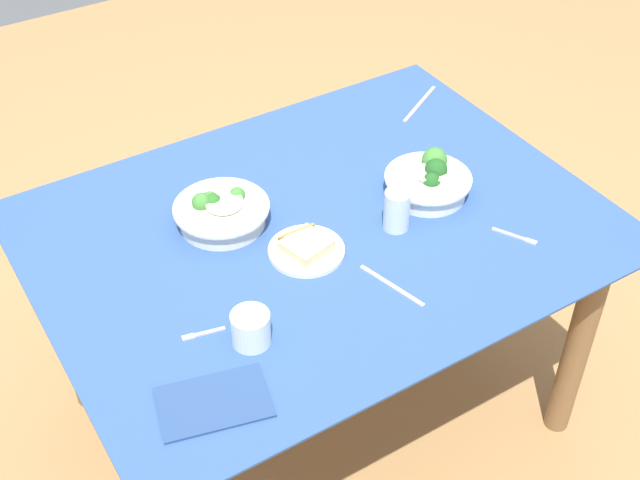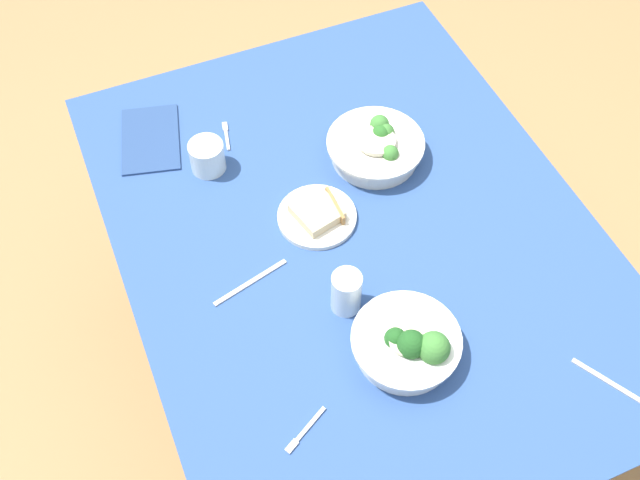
{
  "view_description": "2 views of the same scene",
  "coord_description": "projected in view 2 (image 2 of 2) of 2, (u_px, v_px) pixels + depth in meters",
  "views": [
    {
      "loc": [
        0.84,
        1.37,
        2.06
      ],
      "look_at": [
        0.03,
        0.05,
        0.72
      ],
      "focal_mm": 47.85,
      "sensor_mm": 36.0,
      "label": 1
    },
    {
      "loc": [
        -0.88,
        0.46,
        2.1
      ],
      "look_at": [
        0.02,
        0.09,
        0.72
      ],
      "focal_mm": 42.2,
      "sensor_mm": 36.0,
      "label": 2
    }
  ],
  "objects": [
    {
      "name": "bread_side_plate",
      "position": [
        317.0,
        215.0,
        1.71
      ],
      "size": [
        0.18,
        0.18,
        0.04
      ],
      "color": "silver",
      "rests_on": "dining_table"
    },
    {
      "name": "broccoli_bowl_far",
      "position": [
        408.0,
        345.0,
        1.5
      ],
      "size": [
        0.22,
        0.22,
        0.1
      ],
      "color": "white",
      "rests_on": "dining_table"
    },
    {
      "name": "broccoli_bowl_near",
      "position": [
        376.0,
        147.0,
        1.81
      ],
      "size": [
        0.24,
        0.24,
        0.09
      ],
      "color": "silver",
      "rests_on": "dining_table"
    },
    {
      "name": "water_glass_side",
      "position": [
        207.0,
        156.0,
        1.78
      ],
      "size": [
        0.08,
        0.08,
        0.08
      ],
      "primitive_type": "cylinder",
      "color": "silver",
      "rests_on": "dining_table"
    },
    {
      "name": "water_glass_center",
      "position": [
        346.0,
        292.0,
        1.55
      ],
      "size": [
        0.06,
        0.06,
        0.1
      ],
      "primitive_type": "cylinder",
      "color": "silver",
      "rests_on": "dining_table"
    },
    {
      "name": "table_knife_left",
      "position": [
        623.0,
        390.0,
        1.48
      ],
      "size": [
        0.19,
        0.12,
        0.0
      ],
      "primitive_type": "cube",
      "rotation": [
        0.0,
        0.0,
        0.52
      ],
      "color": "#B7B7BC",
      "rests_on": "dining_table"
    },
    {
      "name": "fork_by_far_bowl",
      "position": [
        304.0,
        432.0,
        1.43
      ],
      "size": [
        0.06,
        0.1,
        0.0
      ],
      "rotation": [
        0.0,
        0.0,
        2.07
      ],
      "color": "#B7B7BC",
      "rests_on": "dining_table"
    },
    {
      "name": "fork_by_near_bowl",
      "position": [
        226.0,
        135.0,
        1.87
      ],
      "size": [
        0.09,
        0.03,
        0.0
      ],
      "rotation": [
        0.0,
        0.0,
        6.07
      ],
      "color": "#B7B7BC",
      "rests_on": "dining_table"
    },
    {
      "name": "dining_table",
      "position": [
        356.0,
        259.0,
        1.78
      ],
      "size": [
        1.37,
        1.04,
        0.72
      ],
      "color": "#2D4C84",
      "rests_on": "ground_plane"
    },
    {
      "name": "napkin_folded_upper",
      "position": [
        150.0,
        139.0,
        1.86
      ],
      "size": [
        0.25,
        0.19,
        0.01
      ],
      "primitive_type": "cube",
      "rotation": [
        0.0,
        0.0,
        -0.25
      ],
      "color": "navy",
      "rests_on": "dining_table"
    },
    {
      "name": "table_knife_right",
      "position": [
        251.0,
        282.0,
        1.62
      ],
      "size": [
        0.06,
        0.18,
        0.0
      ],
      "primitive_type": "cube",
      "rotation": [
        0.0,
        0.0,
        4.96
      ],
      "color": "#B7B7BC",
      "rests_on": "dining_table"
    },
    {
      "name": "ground_plane",
      "position": [
        348.0,
        372.0,
        2.29
      ],
      "size": [
        6.0,
        6.0,
        0.0
      ],
      "primitive_type": "plane",
      "color": "#9E7547"
    }
  ]
}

